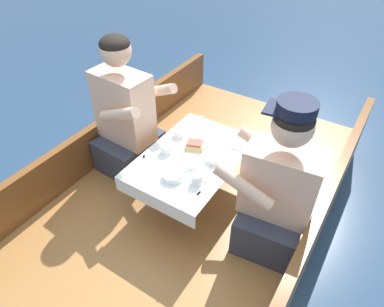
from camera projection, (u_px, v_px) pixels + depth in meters
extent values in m
plane|color=navy|center=(194.00, 217.00, 2.61)|extent=(60.00, 60.00, 0.00)
cube|color=#9E6B38|center=(194.00, 206.00, 2.53)|extent=(1.71, 2.88, 0.26)
cube|color=brown|center=(105.00, 137.00, 2.68)|extent=(0.06, 2.88, 0.34)
cube|color=brown|center=(314.00, 229.00, 1.99)|extent=(0.06, 2.88, 0.34)
cylinder|color=#B2B2B7|center=(192.00, 178.00, 2.31)|extent=(0.07, 0.07, 0.35)
cube|color=#9E6B38|center=(192.00, 157.00, 2.19)|extent=(0.54, 0.80, 0.02)
cube|color=white|center=(192.00, 156.00, 2.19)|extent=(0.57, 0.83, 0.00)
cube|color=white|center=(153.00, 202.00, 1.95)|extent=(0.57, 0.00, 0.10)
cube|color=white|center=(222.00, 131.00, 2.49)|extent=(0.57, 0.00, 0.10)
cube|color=#333847|center=(130.00, 151.00, 2.61)|extent=(0.39, 0.46, 0.26)
cube|color=beige|center=(124.00, 107.00, 2.37)|extent=(0.41, 0.24, 0.51)
sphere|color=beige|center=(115.00, 51.00, 2.11)|extent=(0.20, 0.20, 0.20)
ellipsoid|color=black|center=(114.00, 44.00, 2.08)|extent=(0.19, 0.19, 0.11)
cylinder|color=beige|center=(157.00, 91.00, 2.35)|extent=(0.34, 0.09, 0.21)
cylinder|color=beige|center=(119.00, 114.00, 2.13)|extent=(0.34, 0.09, 0.21)
cube|color=#333847|center=(271.00, 223.00, 2.07)|extent=(0.41, 0.48, 0.26)
cube|color=beige|center=(280.00, 182.00, 1.85)|extent=(0.42, 0.26, 0.43)
sphere|color=beige|center=(293.00, 127.00, 1.62)|extent=(0.21, 0.21, 0.21)
ellipsoid|color=black|center=(295.00, 118.00, 1.59)|extent=(0.20, 0.20, 0.11)
cylinder|color=beige|center=(243.00, 186.00, 1.74)|extent=(0.34, 0.11, 0.21)
cylinder|color=beige|center=(264.00, 147.00, 1.99)|extent=(0.34, 0.11, 0.21)
cylinder|color=black|center=(297.00, 107.00, 1.55)|extent=(0.19, 0.19, 0.06)
cube|color=black|center=(276.00, 108.00, 1.60)|extent=(0.12, 0.16, 0.01)
cylinder|color=white|center=(195.00, 148.00, 2.24)|extent=(0.19, 0.19, 0.01)
cylinder|color=white|center=(232.00, 140.00, 2.31)|extent=(0.19, 0.19, 0.01)
cube|color=tan|center=(195.00, 146.00, 2.22)|extent=(0.14, 0.13, 0.04)
cube|color=#B74C3D|center=(195.00, 143.00, 2.21)|extent=(0.12, 0.10, 0.01)
cylinder|color=white|center=(190.00, 162.00, 2.11)|extent=(0.11, 0.11, 0.04)
cylinder|color=beige|center=(190.00, 161.00, 2.10)|extent=(0.09, 0.09, 0.02)
cylinder|color=white|center=(215.00, 157.00, 2.14)|extent=(0.13, 0.13, 0.04)
cylinder|color=beige|center=(215.00, 156.00, 2.14)|extent=(0.10, 0.10, 0.02)
cylinder|color=white|center=(173.00, 175.00, 2.02)|extent=(0.13, 0.13, 0.04)
cylinder|color=beige|center=(173.00, 174.00, 2.01)|extent=(0.11, 0.11, 0.02)
cylinder|color=white|center=(179.00, 133.00, 2.34)|extent=(0.07, 0.07, 0.05)
torus|color=white|center=(185.00, 135.00, 2.32)|extent=(0.04, 0.01, 0.04)
cylinder|color=#3D2314|center=(179.00, 131.00, 2.33)|extent=(0.06, 0.06, 0.01)
cylinder|color=white|center=(197.00, 179.00, 1.98)|extent=(0.07, 0.07, 0.07)
torus|color=white|center=(203.00, 181.00, 1.96)|extent=(0.04, 0.01, 0.04)
cylinder|color=#3D2314|center=(197.00, 176.00, 1.97)|extent=(0.06, 0.06, 0.01)
cylinder|color=white|center=(166.00, 149.00, 2.20)|extent=(0.07, 0.07, 0.06)
torus|color=white|center=(172.00, 151.00, 2.18)|extent=(0.04, 0.01, 0.04)
cylinder|color=#3D2314|center=(166.00, 147.00, 2.19)|extent=(0.06, 0.06, 0.01)
cube|color=silver|center=(193.00, 118.00, 2.51)|extent=(0.12, 0.14, 0.00)
ellipsoid|color=silver|center=(202.00, 117.00, 2.53)|extent=(0.04, 0.02, 0.01)
cube|color=silver|center=(208.00, 169.00, 2.09)|extent=(0.03, 0.17, 0.00)
cube|color=silver|center=(232.00, 154.00, 2.20)|extent=(0.07, 0.16, 0.00)
ellipsoid|color=silver|center=(240.00, 149.00, 2.23)|extent=(0.04, 0.02, 0.01)
cube|color=silver|center=(144.00, 164.00, 2.12)|extent=(0.11, 0.14, 0.00)
cube|color=silver|center=(144.00, 157.00, 2.18)|extent=(0.04, 0.04, 0.00)
cube|color=silver|center=(191.00, 201.00, 1.88)|extent=(0.02, 0.17, 0.00)
cube|color=silver|center=(199.00, 193.00, 1.93)|extent=(0.02, 0.04, 0.00)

